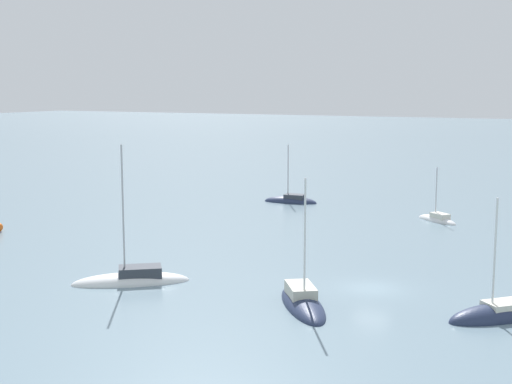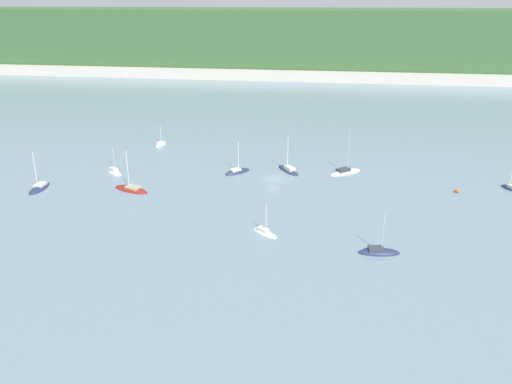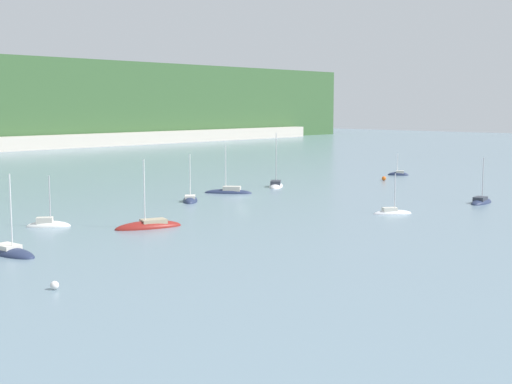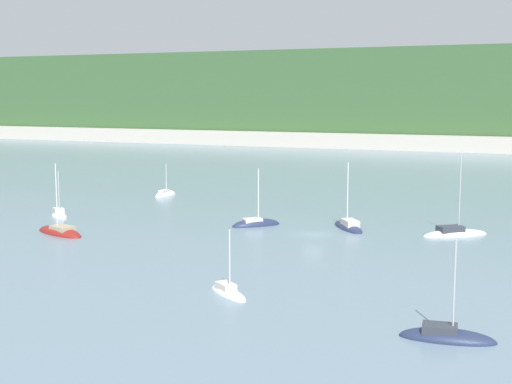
{
  "view_description": "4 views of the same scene",
  "coord_description": "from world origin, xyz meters",
  "views": [
    {
      "loc": [
        -15.03,
        48.08,
        14.31
      ],
      "look_at": [
        17.75,
        -16.58,
        3.67
      ],
      "focal_mm": 50.0,
      "sensor_mm": 36.0,
      "label": 1
    },
    {
      "loc": [
        12.05,
        -107.06,
        38.96
      ],
      "look_at": [
        -2.08,
        -13.43,
        1.81
      ],
      "focal_mm": 35.0,
      "sensor_mm": 36.0,
      "label": 2
    },
    {
      "loc": [
        -86.22,
        -82.85,
        15.6
      ],
      "look_at": [
        -3.15,
        -6.19,
        1.75
      ],
      "focal_mm": 50.0,
      "sensor_mm": 36.0,
      "label": 3
    },
    {
      "loc": [
        27.8,
        -83.16,
        17.27
      ],
      "look_at": [
        -14.58,
        15.91,
        2.63
      ],
      "focal_mm": 50.0,
      "sensor_mm": 36.0,
      "label": 4
    }
  ],
  "objects": [
    {
      "name": "sailboat_5",
      "position": [
        -37.82,
        -1.63,
        0.12
      ],
      "size": [
        5.55,
        5.05,
        7.37
      ],
      "rotation": [
        0.0,
        0.0,
        5.59
      ],
      "color": "white",
      "rests_on": "ground_plane"
    },
    {
      "name": "mooring_buoy_0",
      "position": [
        39.73,
        -2.75,
        0.45
      ],
      "size": [
        0.9,
        0.9,
        0.9
      ],
      "color": "orange",
      "rests_on": "ground_plane"
    },
    {
      "name": "mooring_buoy_1",
      "position": [
        -54.42,
        -30.19,
        0.37
      ],
      "size": [
        0.74,
        0.74,
        0.74
      ],
      "color": "white",
      "rests_on": "ground_plane"
    },
    {
      "name": "sailboat_9",
      "position": [
        -9.06,
        2.95,
        0.07
      ],
      "size": [
        6.41,
        6.51,
        8.61
      ],
      "rotation": [
        0.0,
        0.0,
        0.8
      ],
      "color": "#232D4C",
      "rests_on": "ground_plane"
    },
    {
      "name": "sailboat_8",
      "position": [
        16.32,
        6.58,
        0.12
      ],
      "size": [
        8.47,
        7.36,
        11.03
      ],
      "rotation": [
        0.0,
        0.0,
        0.65
      ],
      "color": "silver",
      "rests_on": "ground_plane"
    },
    {
      "name": "sailboat_2",
      "position": [
        -29.56,
        -11.88,
        0.07
      ],
      "size": [
        9.24,
        5.78,
        9.73
      ],
      "rotation": [
        0.0,
        0.0,
        2.78
      ],
      "color": "maroon",
      "rests_on": "ground_plane"
    },
    {
      "name": "sailboat_1",
      "position": [
        -49.72,
        -13.98,
        0.08
      ],
      "size": [
        3.27,
        7.92,
        9.27
      ],
      "rotation": [
        0.0,
        0.0,
        4.78
      ],
      "color": "#232D4C",
      "rests_on": "ground_plane"
    },
    {
      "name": "sailboat_0",
      "position": [
        2.85,
        5.99,
        0.13
      ],
      "size": [
        6.86,
        8.32,
        9.32
      ],
      "rotation": [
        0.0,
        0.0,
        2.19
      ],
      "color": "#232D4C",
      "rests_on": "ground_plane"
    },
    {
      "name": "sailboat_7",
      "position": [
        1.73,
        -28.45,
        0.1
      ],
      "size": [
        5.59,
        4.79,
        6.4
      ],
      "rotation": [
        0.0,
        0.0,
        5.64
      ],
      "color": "silver",
      "rests_on": "ground_plane"
    },
    {
      "name": "sailboat_6",
      "position": [
        21.08,
        -32.86,
        0.09
      ],
      "size": [
        7.06,
        3.2,
        8.07
      ],
      "rotation": [
        0.0,
        0.0,
        0.12
      ],
      "color": "#232D4C",
      "rests_on": "ground_plane"
    },
    {
      "name": "sailboat_4",
      "position": [
        51.57,
        1.04,
        0.09
      ],
      "size": [
        3.78,
        4.76,
        5.61
      ],
      "rotation": [
        0.0,
        0.0,
        2.12
      ],
      "color": "#232D4C",
      "rests_on": "ground_plane"
    },
    {
      "name": "ground_plane",
      "position": [
        0.0,
        0.0,
        0.0
      ],
      "size": [
        600.0,
        600.0,
        0.0
      ],
      "primitive_type": "plane",
      "color": "slate"
    }
  ]
}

